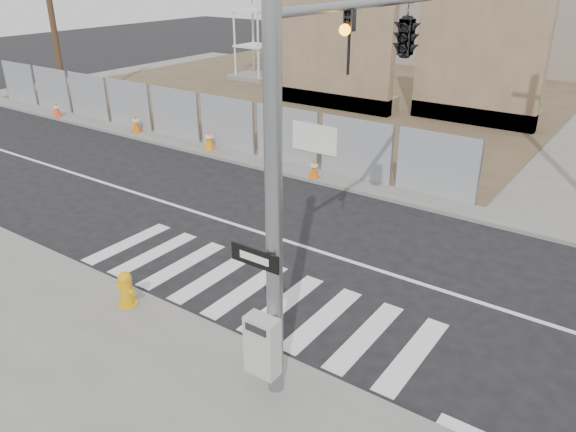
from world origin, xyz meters
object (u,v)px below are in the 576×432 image
Objects in this scene: traffic_cone_a at (57,109)px; traffic_cone_c at (209,140)px; signal_pole at (367,85)px; traffic_cone_d at (314,169)px; fire_hydrant at (126,289)px; traffic_cone_b at (136,123)px.

traffic_cone_a is 0.90× the size of traffic_cone_c.
traffic_cone_a is (-19.33, 6.27, -4.32)m from signal_pole.
signal_pole is 10.84× the size of traffic_cone_d.
traffic_cone_c is 1.19× the size of traffic_cone_d.
traffic_cone_c reaches higher than traffic_cone_a.
traffic_cone_b is at bearing 139.03° from fire_hydrant.
traffic_cone_c is (9.29, 0.33, 0.04)m from traffic_cone_a.
traffic_cone_d is at bearing -2.17° from traffic_cone_b.
fire_hydrant is 1.13× the size of traffic_cone_a.
traffic_cone_b is at bearing 155.09° from signal_pole.
traffic_cone_d is at bearing 128.69° from signal_pole.
traffic_cone_b is (-14.24, 6.61, -4.29)m from signal_pole.
fire_hydrant is 1.03× the size of traffic_cone_b.
traffic_cone_b is at bearing 179.70° from traffic_cone_c.
fire_hydrant is 1.22× the size of traffic_cone_d.
traffic_cone_a is 9.29m from traffic_cone_c.
traffic_cone_b is at bearing 177.83° from traffic_cone_d.
traffic_cone_a is (-15.28, 8.77, -0.05)m from fire_hydrant.
fire_hydrant reaches higher than traffic_cone_d.
signal_pole is at bearing 32.59° from fire_hydrant.
fire_hydrant is at bearing -148.25° from signal_pole.
traffic_cone_b is (-10.20, 9.12, -0.01)m from fire_hydrant.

